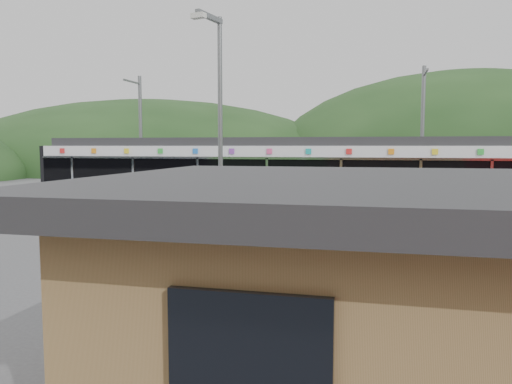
# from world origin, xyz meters

# --- Properties ---
(ground) EXTENTS (120.00, 120.00, 0.00)m
(ground) POSITION_xyz_m (0.00, 0.00, 0.00)
(ground) COLOR #4C4C4F
(ground) RESTS_ON ground
(hills) EXTENTS (146.00, 149.00, 26.00)m
(hills) POSITION_xyz_m (6.19, 5.29, 0.00)
(hills) COLOR #1E3D19
(hills) RESTS_ON ground
(platform) EXTENTS (26.00, 3.20, 0.30)m
(platform) POSITION_xyz_m (0.00, 3.30, 0.15)
(platform) COLOR #9E9E99
(platform) RESTS_ON ground
(yellow_line) EXTENTS (26.00, 0.10, 0.01)m
(yellow_line) POSITION_xyz_m (0.00, 2.00, 0.30)
(yellow_line) COLOR yellow
(yellow_line) RESTS_ON platform
(train) EXTENTS (20.44, 3.01, 3.74)m
(train) POSITION_xyz_m (0.16, 6.00, 2.06)
(train) COLOR black
(train) RESTS_ON ground
(catenary_mast_west) EXTENTS (0.18, 1.80, 7.00)m
(catenary_mast_west) POSITION_xyz_m (-7.00, 8.56, 3.65)
(catenary_mast_west) COLOR slate
(catenary_mast_west) RESTS_ON ground
(catenary_mast_east) EXTENTS (0.18, 1.80, 7.00)m
(catenary_mast_east) POSITION_xyz_m (7.00, 8.56, 3.65)
(catenary_mast_east) COLOR slate
(catenary_mast_east) RESTS_ON ground
(station_shelter) EXTENTS (9.20, 6.20, 3.00)m
(station_shelter) POSITION_xyz_m (6.00, -9.01, 1.55)
(station_shelter) COLOR olive
(station_shelter) RESTS_ON ground
(lamp_post) EXTENTS (0.38, 1.18, 6.66)m
(lamp_post) POSITION_xyz_m (1.04, -3.13, 3.96)
(lamp_post) COLOR slate
(lamp_post) RESTS_ON ground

